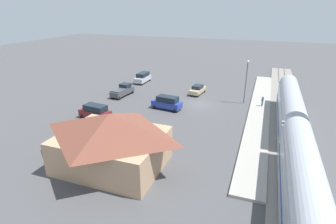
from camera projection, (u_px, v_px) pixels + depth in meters
The scene contains 11 objects.
ground_plane at pixel (199, 104), 46.94m from camera, with size 200.00×200.00×0.00m, color #4C4C4F.
railway_track at pixel (286, 114), 42.41m from camera, with size 4.80×70.00×0.30m.
platform at pixel (259, 111), 43.67m from camera, with size 3.20×46.00×0.30m.
station_building at pixel (111, 139), 27.88m from camera, with size 11.32×9.11×5.97m.
pedestrian_on_platform at pixel (263, 100), 44.91m from camera, with size 0.36×0.36×1.71m.
suv_blue at pixel (167, 102), 44.35m from camera, with size 5.11×2.88×2.22m.
pickup_charcoal at pixel (123, 90), 51.07m from camera, with size 2.50×5.57×2.14m.
sedan_tan at pixel (198, 90), 52.12m from camera, with size 2.43×4.71×1.74m.
suv_maroon at pixel (95, 112), 40.54m from camera, with size 5.11×2.86×2.22m.
suv_silver at pixel (143, 77), 59.89m from camera, with size 2.02×4.92×2.22m.
light_pole_near_platform at pixel (246, 77), 45.64m from camera, with size 0.44×0.44×7.57m.
Camera 1 is at (-10.11, 43.33, 15.98)m, focal length 28.78 mm.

